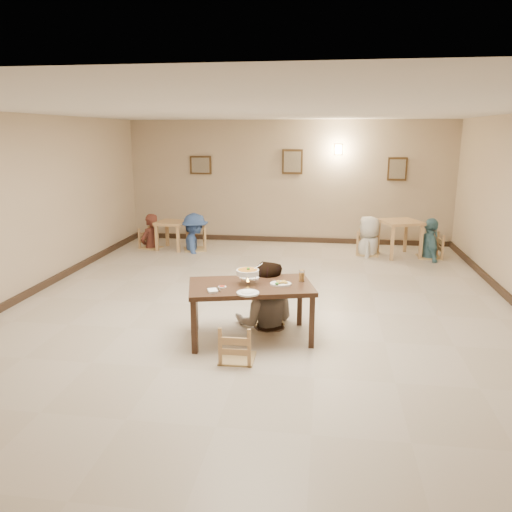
# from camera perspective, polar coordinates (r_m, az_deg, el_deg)

# --- Properties ---
(floor) EXTENTS (10.00, 10.00, 0.00)m
(floor) POSITION_cam_1_polar(r_m,az_deg,el_deg) (7.92, 0.68, -5.91)
(floor) COLOR #C0B19F
(floor) RESTS_ON ground
(ceiling) EXTENTS (10.00, 10.00, 0.00)m
(ceiling) POSITION_cam_1_polar(r_m,az_deg,el_deg) (7.46, 0.75, 16.31)
(ceiling) COLOR silver
(ceiling) RESTS_ON wall_back
(wall_back) EXTENTS (10.00, 0.00, 10.00)m
(wall_back) POSITION_cam_1_polar(r_m,az_deg,el_deg) (12.49, 3.69, 8.42)
(wall_back) COLOR tan
(wall_back) RESTS_ON floor
(wall_front) EXTENTS (10.00, 0.00, 10.00)m
(wall_front) POSITION_cam_1_polar(r_m,az_deg,el_deg) (2.84, -12.63, -11.14)
(wall_front) COLOR tan
(wall_front) RESTS_ON floor
(wall_left) EXTENTS (0.00, 10.00, 10.00)m
(wall_left) POSITION_cam_1_polar(r_m,az_deg,el_deg) (8.98, -25.61, 4.95)
(wall_left) COLOR tan
(wall_left) RESTS_ON floor
(baseboard_back) EXTENTS (8.00, 0.06, 0.12)m
(baseboard_back) POSITION_cam_1_polar(r_m,az_deg,el_deg) (12.68, 3.58, 1.91)
(baseboard_back) COLOR #312218
(baseboard_back) RESTS_ON floor
(baseboard_left) EXTENTS (0.06, 10.00, 0.12)m
(baseboard_left) POSITION_cam_1_polar(r_m,az_deg,el_deg) (9.26, -24.53, -3.86)
(baseboard_left) COLOR #312218
(baseboard_left) RESTS_ON floor
(picture_a) EXTENTS (0.55, 0.04, 0.45)m
(picture_a) POSITION_cam_1_polar(r_m,az_deg,el_deg) (12.77, -6.35, 10.28)
(picture_a) COLOR #3C2813
(picture_a) RESTS_ON wall_back
(picture_b) EXTENTS (0.50, 0.04, 0.60)m
(picture_b) POSITION_cam_1_polar(r_m,az_deg,el_deg) (12.40, 4.18, 10.69)
(picture_b) COLOR #3C2813
(picture_b) RESTS_ON wall_back
(picture_c) EXTENTS (0.45, 0.04, 0.55)m
(picture_c) POSITION_cam_1_polar(r_m,az_deg,el_deg) (12.49, 15.85, 9.54)
(picture_c) COLOR #3C2813
(picture_c) RESTS_ON wall_back
(wall_sconce) EXTENTS (0.16, 0.05, 0.22)m
(wall_sconce) POSITION_cam_1_polar(r_m,az_deg,el_deg) (12.36, 9.41, 11.93)
(wall_sconce) COLOR #FFD88C
(wall_sconce) RESTS_ON wall_back
(main_table) EXTENTS (1.78, 1.27, 0.75)m
(main_table) POSITION_cam_1_polar(r_m,az_deg,el_deg) (6.57, -0.61, -3.95)
(main_table) COLOR #3C2417
(main_table) RESTS_ON floor
(chair_far) EXTENTS (0.43, 0.43, 0.91)m
(chair_far) POSITION_cam_1_polar(r_m,az_deg,el_deg) (7.24, 1.31, -4.04)
(chair_far) COLOR tan
(chair_far) RESTS_ON floor
(chair_near) EXTENTS (0.42, 0.42, 0.89)m
(chair_near) POSITION_cam_1_polar(r_m,az_deg,el_deg) (6.04, -2.19, -7.90)
(chair_near) COLOR tan
(chair_near) RESTS_ON floor
(main_diner) EXTENTS (0.95, 0.76, 1.86)m
(main_diner) POSITION_cam_1_polar(r_m,az_deg,el_deg) (6.99, 1.14, -0.63)
(main_diner) COLOR gray
(main_diner) RESTS_ON floor
(curry_warmer) EXTENTS (0.33, 0.30, 0.27)m
(curry_warmer) POSITION_cam_1_polar(r_m,az_deg,el_deg) (6.53, -0.96, -1.88)
(curry_warmer) COLOR silver
(curry_warmer) RESTS_ON main_table
(rice_plate_far) EXTENTS (0.27, 0.27, 0.06)m
(rice_plate_far) POSITION_cam_1_polar(r_m,az_deg,el_deg) (6.81, -0.77, -2.49)
(rice_plate_far) COLOR white
(rice_plate_far) RESTS_ON main_table
(rice_plate_near) EXTENTS (0.28, 0.28, 0.06)m
(rice_plate_near) POSITION_cam_1_polar(r_m,az_deg,el_deg) (6.17, -0.93, -4.22)
(rice_plate_near) COLOR white
(rice_plate_near) RESTS_ON main_table
(fried_plate) EXTENTS (0.28, 0.28, 0.06)m
(fried_plate) POSITION_cam_1_polar(r_m,az_deg,el_deg) (6.54, 2.83, -3.13)
(fried_plate) COLOR white
(fried_plate) RESTS_ON main_table
(chili_dish) EXTENTS (0.10, 0.10, 0.02)m
(chili_dish) POSITION_cam_1_polar(r_m,az_deg,el_deg) (6.43, -3.88, -3.54)
(chili_dish) COLOR white
(chili_dish) RESTS_ON main_table
(napkin_cutlery) EXTENTS (0.19, 0.24, 0.03)m
(napkin_cutlery) POSITION_cam_1_polar(r_m,az_deg,el_deg) (6.27, -4.94, -3.97)
(napkin_cutlery) COLOR white
(napkin_cutlery) RESTS_ON main_table
(drink_glass) EXTENTS (0.08, 0.08, 0.15)m
(drink_glass) POSITION_cam_1_polar(r_m,az_deg,el_deg) (6.69, 5.25, -2.31)
(drink_glass) COLOR white
(drink_glass) RESTS_ON main_table
(bg_table_left) EXTENTS (0.75, 0.75, 0.67)m
(bg_table_left) POSITION_cam_1_polar(r_m,az_deg,el_deg) (11.92, -9.56, 3.30)
(bg_table_left) COLOR tan
(bg_table_left) RESTS_ON floor
(bg_table_right) EXTENTS (1.03, 1.03, 0.80)m
(bg_table_right) POSITION_cam_1_polar(r_m,az_deg,el_deg) (11.50, 16.14, 3.22)
(bg_table_right) COLOR tan
(bg_table_right) RESTS_ON floor
(bg_chair_ll) EXTENTS (0.43, 0.43, 0.92)m
(bg_chair_ll) POSITION_cam_1_polar(r_m,az_deg,el_deg) (12.12, -11.98, 3.00)
(bg_chair_ll) COLOR tan
(bg_chair_ll) RESTS_ON floor
(bg_chair_lr) EXTENTS (0.50, 0.50, 1.07)m
(bg_chair_lr) POSITION_cam_1_polar(r_m,az_deg,el_deg) (11.75, -7.05, 3.24)
(bg_chair_lr) COLOR tan
(bg_chair_lr) RESTS_ON floor
(bg_chair_rl) EXTENTS (0.49, 0.49, 1.04)m
(bg_chair_rl) POSITION_cam_1_polar(r_m,az_deg,el_deg) (11.50, 12.80, 2.69)
(bg_chair_rl) COLOR tan
(bg_chair_rl) RESTS_ON floor
(bg_chair_rr) EXTENTS (0.48, 0.48, 1.02)m
(bg_chair_rr) POSITION_cam_1_polar(r_m,az_deg,el_deg) (11.59, 19.35, 2.28)
(bg_chair_rr) COLOR tan
(bg_chair_rr) RESTS_ON floor
(bg_diner_a) EXTENTS (0.62, 0.72, 1.66)m
(bg_diner_a) POSITION_cam_1_polar(r_m,az_deg,el_deg) (12.06, -12.07, 4.73)
(bg_diner_a) COLOR #53261E
(bg_diner_a) RESTS_ON floor
(bg_diner_b) EXTENTS (1.01, 1.28, 1.74)m
(bg_diner_b) POSITION_cam_1_polar(r_m,az_deg,el_deg) (11.69, -7.10, 4.85)
(bg_diner_b) COLOR #3A5DA4
(bg_diner_b) RESTS_ON floor
(bg_diner_c) EXTENTS (0.67, 0.93, 1.75)m
(bg_diner_c) POSITION_cam_1_polar(r_m,az_deg,el_deg) (11.44, 12.90, 4.45)
(bg_diner_c) COLOR silver
(bg_diner_c) RESTS_ON floor
(bg_diner_d) EXTENTS (0.49, 1.06, 1.76)m
(bg_diner_d) POSITION_cam_1_polar(r_m,az_deg,el_deg) (11.53, 19.50, 4.10)
(bg_diner_d) COLOR teal
(bg_diner_d) RESTS_ON floor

